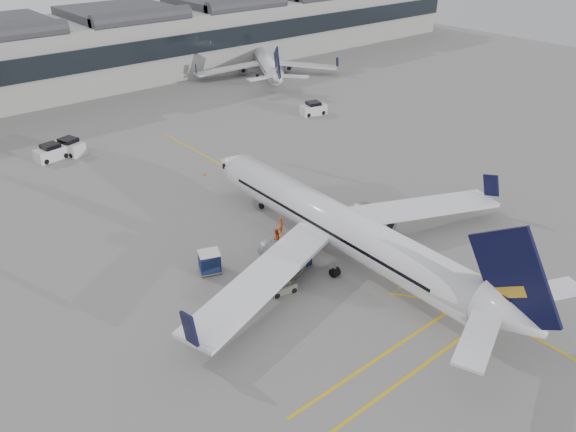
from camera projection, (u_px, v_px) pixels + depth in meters
ground at (293, 291)px, 46.86m from camera, size 220.00×220.00×0.00m
terminal at (10, 60)px, 92.22m from camera, size 200.00×20.45×12.40m
apron_markings at (304, 211)px, 59.19m from camera, size 0.25×60.00×0.01m
airliner_main at (343, 228)px, 49.84m from camera, size 36.31×39.67×10.55m
airliner_far at (266, 63)px, 106.02m from camera, size 24.54×27.07×7.95m
belt_loader at (322, 212)px, 57.91m from camera, size 4.24×1.65×1.71m
baggage_cart_a at (263, 275)px, 47.21m from camera, size 1.97×1.74×1.81m
baggage_cart_b at (210, 261)px, 48.74m from camera, size 2.36×2.17×2.02m
baggage_cart_c at (299, 257)px, 49.35m from camera, size 2.04×1.71×2.06m
baggage_cart_d at (279, 264)px, 48.71m from camera, size 1.94×1.72×1.76m
ramp_agent_a at (281, 226)px, 54.63m from camera, size 0.66×0.76×1.76m
ramp_agent_b at (276, 238)px, 52.60m from camera, size 1.09×1.00×1.81m
pushback_tug at (282, 286)px, 46.47m from camera, size 2.43×1.77×1.23m
safety_cone_nose at (205, 173)px, 66.89m from camera, size 0.37×0.37×0.51m
safety_cone_engine at (336, 214)px, 58.06m from camera, size 0.38×0.38×0.53m
service_van_left at (51, 153)px, 70.86m from camera, size 4.26×2.64×2.04m
service_van_mid at (69, 147)px, 72.50m from camera, size 3.20×4.50×2.09m
service_van_right at (313, 109)px, 86.34m from camera, size 4.22×2.78×1.99m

